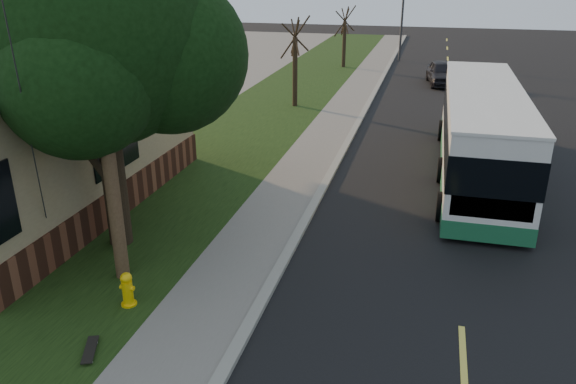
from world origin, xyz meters
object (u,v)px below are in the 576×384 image
at_px(traffic_signal, 402,16).
at_px(utility_pole, 97,71).
at_px(bare_tree_near, 295,63).
at_px(dumpster, 9,168).
at_px(bare_tree_far, 344,38).
at_px(fire_hydrant, 127,289).
at_px(transit_bus, 481,131).
at_px(leafy_tree, 101,32).
at_px(skateboard_main, 90,350).
at_px(distant_car, 443,73).

bearing_deg(traffic_signal, utility_pole, -96.58).
bearing_deg(bare_tree_near, dumpster, -114.66).
distance_m(bare_tree_near, bare_tree_far, 12.01).
distance_m(fire_hydrant, transit_bus, 12.34).
height_order(leafy_tree, traffic_signal, leafy_tree).
relative_size(bare_tree_near, skateboard_main, 5.34).
xyz_separation_m(fire_hydrant, dumpster, (-6.86, 5.02, 0.27)).
height_order(fire_hydrant, dumpster, dumpster).
distance_m(utility_pole, skateboard_main, 5.24).
bearing_deg(bare_tree_far, leafy_tree, -92.45).
distance_m(transit_bus, skateboard_main, 13.60).
distance_m(skateboard_main, dumpster, 9.60).
bearing_deg(transit_bus, distant_car, 94.03).
relative_size(bare_tree_far, traffic_signal, 0.73).
relative_size(utility_pole, dumpster, 5.59).
bearing_deg(bare_tree_near, bare_tree_far, 87.61).
bearing_deg(dumpster, utility_pole, -33.22).
bearing_deg(distant_car, utility_pole, -113.48).
distance_m(fire_hydrant, bare_tree_near, 18.10).
xyz_separation_m(utility_pole, traffic_signal, (3.81, 33.01, -1.47)).
bearing_deg(utility_pole, bare_tree_far, 89.40).
distance_m(dumpster, distant_car, 24.44).
relative_size(leafy_tree, distant_car, 1.94).
bearing_deg(fire_hydrant, bare_tree_near, 92.86).
height_order(fire_hydrant, traffic_signal, traffic_signal).
bearing_deg(skateboard_main, dumpster, 136.57).
distance_m(utility_pole, distant_car, 25.95).
relative_size(utility_pole, transit_bus, 0.84).
bearing_deg(bare_tree_near, fire_hydrant, -87.14).
bearing_deg(traffic_signal, dumpster, -108.96).
bearing_deg(leafy_tree, fire_hydrant, -59.33).
xyz_separation_m(skateboard_main, distant_car, (6.07, 27.26, 0.56)).
height_order(bare_tree_far, transit_bus, bare_tree_far).
height_order(fire_hydrant, bare_tree_far, bare_tree_far).
xyz_separation_m(bare_tree_far, transit_bus, (7.68, -20.10, -0.44)).
xyz_separation_m(utility_pole, transit_bus, (7.99, 8.91, -3.07)).
bearing_deg(dumpster, skateboard_main, -43.43).
relative_size(skateboard_main, distant_car, 0.20).
bearing_deg(transit_bus, utility_pole, -131.88).
distance_m(fire_hydrant, dumpster, 8.50).
bearing_deg(distant_car, dumpster, -130.14).
distance_m(bare_tree_near, transit_bus, 11.53).
distance_m(utility_pole, traffic_signal, 33.26).
relative_size(traffic_signal, dumpster, 3.39).
height_order(utility_pole, dumpster, utility_pole).
distance_m(leafy_tree, distant_car, 24.73).
distance_m(skateboard_main, distant_car, 27.94).
distance_m(traffic_signal, distant_car, 9.19).
xyz_separation_m(leafy_tree, dumpster, (-5.29, 2.37, -4.47)).
bearing_deg(leafy_tree, transit_bus, 39.33).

